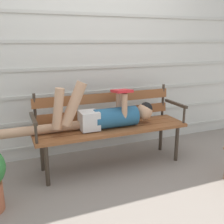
# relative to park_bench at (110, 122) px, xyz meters

# --- Properties ---
(ground_plane) EXTENTS (12.00, 12.00, 0.00)m
(ground_plane) POSITION_rel_park_bench_xyz_m (-0.00, -0.14, -0.51)
(ground_plane) COLOR gray
(house_siding) EXTENTS (5.06, 0.08, 2.20)m
(house_siding) POSITION_rel_park_bench_xyz_m (-0.00, 0.50, 0.59)
(house_siding) COLOR beige
(house_siding) RESTS_ON ground
(park_bench) EXTENTS (1.76, 0.47, 0.88)m
(park_bench) POSITION_rel_park_bench_xyz_m (0.00, 0.00, 0.00)
(park_bench) COLOR brown
(park_bench) RESTS_ON ground
(reclining_person) EXTENTS (1.71, 0.26, 0.57)m
(reclining_person) POSITION_rel_park_bench_xyz_m (-0.12, -0.07, 0.11)
(reclining_person) COLOR #23567A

